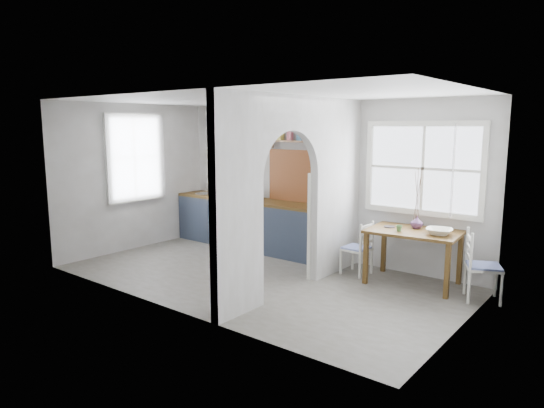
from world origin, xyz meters
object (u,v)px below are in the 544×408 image
Objects in this scene: kettle at (313,201)px; dining_table at (413,257)px; chair_left at (357,248)px; chair_right at (484,266)px; vase at (417,222)px.

dining_table is at bearing 6.11° from kettle.
chair_right reaches higher than chair_left.
chair_right is at bearing 93.42° from chair_left.
chair_left is 3.54× the size of kettle.
kettle is at bearing 173.17° from dining_table.
vase is (-0.03, 0.16, 0.47)m from dining_table.
chair_right is (1.81, 0.01, 0.05)m from chair_left.
dining_table is 0.85m from chair_left.
vase is at bearing 109.18° from chair_left.
chair_left is 1.09m from kettle.
dining_table is 5.37× the size of kettle.
vase reaches higher than dining_table.
vase is (-0.99, 0.23, 0.40)m from chair_right.
chair_left is 0.89× the size of chair_right.
chair_left is 0.96m from vase.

